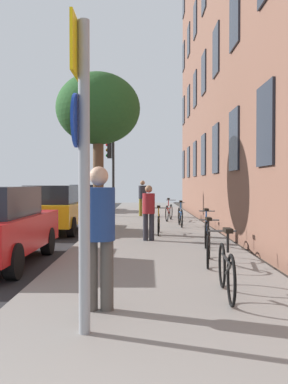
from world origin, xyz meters
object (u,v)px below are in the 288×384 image
at_px(sign_post, 83,149).
at_px(car_1, 55,209).
at_px(bicycle_1, 209,245).
at_px(bicycle_4, 181,216).
at_px(pedestrian_2, 143,196).
at_px(traffic_light, 112,165).
at_px(tree_near, 99,110).
at_px(pedestrian_1, 150,209).
at_px(bicycle_2, 207,231).
at_px(bicycle_3, 160,223).
at_px(bicycle_5, 170,212).
at_px(car_2, 87,198).
at_px(bicycle_0, 227,269).
at_px(pedestrian_0, 100,228).

bearing_deg(sign_post, car_1, 103.69).
xyz_separation_m(bicycle_1, bicycle_4, (0.07, 7.20, 0.01)).
bearing_deg(pedestrian_2, traffic_light, -175.14).
xyz_separation_m(traffic_light, tree_near, (0.12, -6.77, 1.43)).
distance_m(bicycle_1, pedestrian_1, 3.56).
height_order(sign_post, bicycle_2, sign_post).
bearing_deg(pedestrian_2, bicycle_1, -83.72).
bearing_deg(bicycle_3, bicycle_5, 82.76).
bearing_deg(sign_post, bicycle_3, 82.70).
bearing_deg(car_2, bicycle_0, -76.26).
height_order(traffic_light, bicycle_5, traffic_light).
distance_m(traffic_light, bicycle_5, 4.18).
height_order(traffic_light, bicycle_3, traffic_light).
distance_m(bicycle_1, bicycle_3, 4.87).
relative_size(sign_post, traffic_light, 0.90).
relative_size(bicycle_3, car_1, 0.40).
bearing_deg(bicycle_3, pedestrian_1, -102.63).
bearing_deg(bicycle_0, bicycle_2, 84.79).
bearing_deg(pedestrian_2, tree_near, -101.46).
distance_m(bicycle_2, pedestrian_2, 9.92).
bearing_deg(sign_post, bicycle_4, 79.77).
height_order(traffic_light, bicycle_0, traffic_light).
height_order(bicycle_2, bicycle_5, bicycle_5).
bearing_deg(bicycle_0, bicycle_3, 95.47).
bearing_deg(sign_post, traffic_light, 93.39).
distance_m(sign_post, bicycle_2, 6.80).
bearing_deg(traffic_light, sign_post, -86.61).
height_order(bicycle_4, pedestrian_0, pedestrian_0).
xyz_separation_m(traffic_light, pedestrian_1, (1.72, -8.70, -1.63)).
distance_m(bicycle_3, car_2, 12.02).
bearing_deg(bicycle_1, tree_near, 117.48).
xyz_separation_m(bicycle_2, pedestrian_0, (-2.14, -5.43, 0.65)).
bearing_deg(sign_post, pedestrian_2, 87.93).
height_order(bicycle_5, car_2, car_2).
height_order(bicycle_2, pedestrian_2, pedestrian_2).
height_order(pedestrian_0, pedestrian_2, pedestrian_0).
xyz_separation_m(bicycle_2, pedestrian_2, (-1.66, 9.76, 0.62)).
relative_size(traffic_light, pedestrian_2, 2.11).
xyz_separation_m(bicycle_0, pedestrian_1, (-1.02, 5.73, 0.49)).
distance_m(tree_near, car_2, 11.54).
height_order(bicycle_2, bicycle_4, bicycle_4).
height_order(bicycle_3, pedestrian_1, pedestrian_1).
relative_size(traffic_light, pedestrian_1, 2.39).
relative_size(bicycle_5, pedestrian_1, 1.10).
bearing_deg(bicycle_4, bicycle_0, -91.16).
bearing_deg(traffic_light, bicycle_3, -74.22).
height_order(pedestrian_1, pedestrian_2, pedestrian_2).
relative_size(tree_near, pedestrian_2, 2.96).
bearing_deg(pedestrian_1, car_2, 105.34).
distance_m(bicycle_5, pedestrian_1, 6.36).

